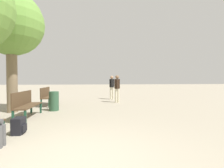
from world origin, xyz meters
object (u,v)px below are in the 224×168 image
Objects in this scene: backpack at (19,126)px; trash_bin at (54,101)px; bench_row_1 at (26,103)px; tree_row_1 at (11,25)px; pedestrian_near at (112,86)px; bench_row_2 at (47,95)px; pedestrian_mid at (117,87)px.

trash_bin is (0.17, 3.20, 0.21)m from backpack.
bench_row_1 is at bearing -118.22° from trash_bin.
tree_row_1 is 6.70m from pedestrian_near.
tree_row_1 reaches higher than trash_bin.
bench_row_1 is 3.40m from tree_row_1.
bench_row_1 is 1.48m from trash_bin.
bench_row_1 and bench_row_2 have the same top height.
trash_bin is at bearing 61.78° from bench_row_1.
pedestrian_near is at bearing 54.99° from bench_row_1.
tree_row_1 is (-0.94, -1.84, 3.06)m from bench_row_2.
bench_row_2 is at bearing 112.52° from trash_bin.
backpack is at bearing -74.40° from bench_row_1.
tree_row_1 is 3.10× the size of pedestrian_mid.
bench_row_2 is at bearing -148.53° from pedestrian_near.
pedestrian_mid reaches higher than bench_row_2.
tree_row_1 reaches higher than pedestrian_near.
bench_row_1 is 2.05× the size of trash_bin.
bench_row_1 is 4.17× the size of backpack.
pedestrian_mid is at bearing 9.21° from bench_row_2.
trash_bin is (1.64, 0.16, -3.18)m from tree_row_1.
bench_row_2 is (0.00, 2.98, 0.00)m from bench_row_1.
bench_row_1 is 1.07× the size of pedestrian_mid.
bench_row_2 is 0.35× the size of tree_row_1.
bench_row_2 reaches higher than backpack.
tree_row_1 is 3.58m from trash_bin.
trash_bin is (0.70, 1.30, -0.11)m from bench_row_1.
tree_row_1 is at bearing -138.39° from pedestrian_near.
bench_row_1 is at bearing -125.01° from pedestrian_near.
tree_row_1 is at bearing -117.00° from bench_row_2.
bench_row_1 is 1.00× the size of bench_row_2.
pedestrian_near is (3.65, 2.24, 0.38)m from bench_row_2.
backpack is at bearing -92.97° from trash_bin.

